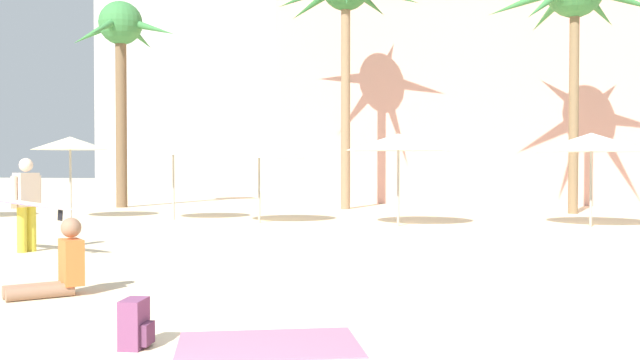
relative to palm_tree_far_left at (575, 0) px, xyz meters
The scene contains 13 objects.
hotel_pink 9.15m from the palm_tree_far_left, 103.67° to the left, with size 16.54×9.72×12.65m, color #DB9989.
palm_tree_far_left is the anchor object (origin of this frame).
palm_tree_left 15.05m from the palm_tree_far_left, behind, with size 4.19×4.14×7.17m.
palm_tree_right 7.28m from the palm_tree_far_left, behind, with size 4.77×4.68×8.34m.
cafe_umbrella_0 12.88m from the palm_tree_far_left, 157.63° to the right, with size 2.08×2.08×2.20m.
cafe_umbrella_1 6.51m from the palm_tree_far_left, 93.98° to the right, with size 2.74×2.74×2.30m.
cafe_umbrella_2 11.00m from the palm_tree_far_left, 149.52° to the right, with size 2.40×2.40×2.12m.
cafe_umbrella_4 8.54m from the palm_tree_far_left, 133.01° to the right, with size 2.62×2.62×2.29m.
cafe_umbrella_6 15.55m from the palm_tree_far_left, 161.66° to the right, with size 2.10×2.10×2.29m.
beach_towel 19.05m from the palm_tree_far_left, 106.91° to the right, with size 1.57×1.05×0.01m, color #EF6684.
backpack 19.58m from the palm_tree_far_left, 109.90° to the right, with size 0.26×0.31×0.42m.
person_far_right 17.08m from the palm_tree_far_left, 133.21° to the right, with size 2.62×1.14×1.66m.
person_mid_center 18.48m from the palm_tree_far_left, 118.27° to the right, with size 0.89×0.86×0.92m.
Camera 1 is at (2.14, -4.51, 1.60)m, focal length 40.40 mm.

